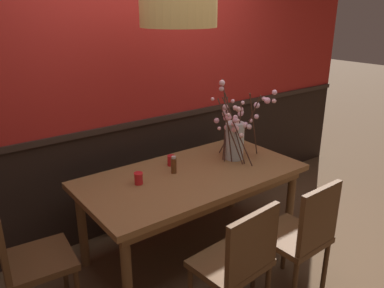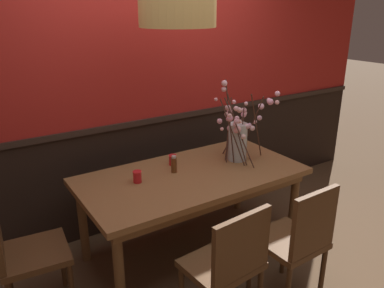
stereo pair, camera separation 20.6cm
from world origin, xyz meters
The scene contains 13 objects.
ground_plane centered at (0.00, 0.00, 0.00)m, with size 24.00×24.00×0.00m, color brown.
back_wall centered at (0.00, 0.75, 1.42)m, with size 5.56×0.14×2.86m.
dining_table centered at (0.00, 0.00, 0.65)m, with size 1.80×0.93×0.73m.
chair_far_side_right centered at (0.29, 0.91, 0.54)m, with size 0.50×0.45×0.96m.
chair_near_side_right centered at (0.27, -0.90, 0.52)m, with size 0.42×0.43×0.92m.
chair_far_side_left centered at (-0.28, 0.89, 0.50)m, with size 0.47×0.43×0.88m.
chair_near_side_left centered at (-0.28, -0.84, 0.51)m, with size 0.49×0.42×0.89m.
chair_head_west_end centered at (-1.32, 0.00, 0.51)m, with size 0.46×0.46×0.90m.
vase_with_blossoms centered at (0.49, 0.03, 0.94)m, with size 0.52×0.53×0.71m.
candle_holder_nearer_center centered at (-0.04, 0.24, 0.78)m, with size 0.07×0.07×0.09m.
candle_holder_nearer_edge centered at (-0.44, 0.09, 0.78)m, with size 0.07×0.07×0.09m.
condiment_bottle centered at (-0.11, 0.09, 0.80)m, with size 0.05×0.05×0.14m.
pendant_lamp centered at (-0.13, -0.02, 1.99)m, with size 0.53×0.53×0.99m.
Camera 2 is at (-1.54, -2.38, 2.00)m, focal length 36.02 mm.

